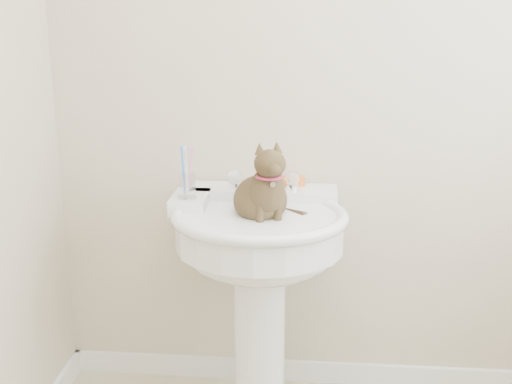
# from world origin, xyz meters

# --- Properties ---
(wall_back) EXTENTS (2.20, 0.00, 2.50)m
(wall_back) POSITION_xyz_m (0.00, 1.10, 1.25)
(wall_back) COLOR #C3B698
(wall_back) RESTS_ON ground
(baseboard_back) EXTENTS (2.20, 0.02, 0.09)m
(baseboard_back) POSITION_xyz_m (0.00, 1.09, 0.04)
(baseboard_back) COLOR white
(baseboard_back) RESTS_ON floor
(pedestal_sink) EXTENTS (0.63, 0.62, 0.87)m
(pedestal_sink) POSITION_xyz_m (-0.28, 0.81, 0.68)
(pedestal_sink) COLOR white
(pedestal_sink) RESTS_ON floor
(faucet) EXTENTS (0.28, 0.12, 0.14)m
(faucet) POSITION_xyz_m (-0.28, 0.96, 0.91)
(faucet) COLOR silver
(faucet) RESTS_ON pedestal_sink
(soap_bar) EXTENTS (0.10, 0.07, 0.03)m
(soap_bar) POSITION_xyz_m (-0.17, 1.05, 0.88)
(soap_bar) COLOR orange
(soap_bar) RESTS_ON pedestal_sink
(toothbrush_cup) EXTENTS (0.07, 0.07, 0.18)m
(toothbrush_cup) POSITION_xyz_m (-0.54, 0.84, 0.92)
(toothbrush_cup) COLOR silver
(toothbrush_cup) RESTS_ON pedestal_sink
(cat) EXTENTS (0.21, 0.26, 0.38)m
(cat) POSITION_xyz_m (-0.27, 0.80, 0.90)
(cat) COLOR #483820
(cat) RESTS_ON pedestal_sink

